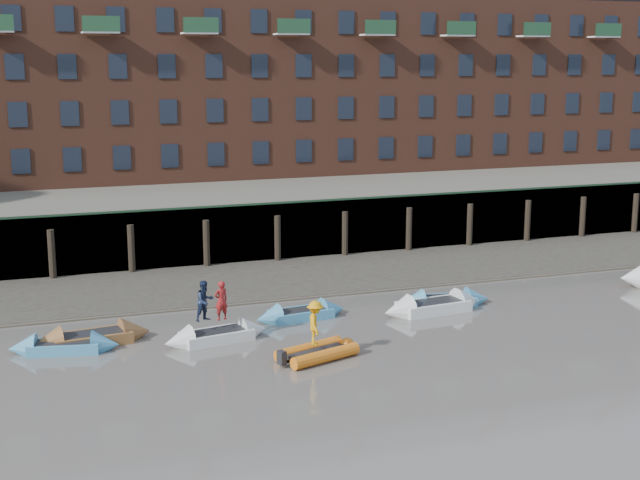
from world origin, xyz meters
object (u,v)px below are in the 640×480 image
rowboat_2 (92,338)px  rowboat_6 (445,301)px  rowboat_5 (433,306)px  rib_tender (320,352)px  person_rib_crew (315,323)px  person_rower_b (205,301)px  rowboat_3 (217,336)px  rowboat_1 (64,347)px  person_rower_a (221,301)px  rowboat_4 (301,314)px

rowboat_2 → rowboat_6: bearing=-5.6°
rowboat_5 → rib_tender: bearing=-154.6°
person_rib_crew → person_rower_b: bearing=61.8°
person_rib_crew → rowboat_6: bearing=-42.4°
rowboat_6 → person_rib_crew: size_ratio=2.55×
rowboat_6 → rib_tender: bearing=-139.2°
rowboat_3 → person_rib_crew: (3.04, -3.25, 1.15)m
rowboat_2 → rowboat_3: (4.74, -1.30, -0.02)m
rib_tender → person_rower_b: 5.19m
rowboat_1 → rowboat_5: bearing=12.1°
rowboat_2 → person_rower_a: bearing=-21.0°
rowboat_1 → rowboat_4: size_ratio=1.00×
rowboat_2 → rowboat_4: (8.91, 0.52, -0.03)m
rib_tender → person_rib_crew: person_rib_crew is taller
rib_tender → person_rower_a: (-2.99, 3.32, 1.41)m
rowboat_4 → person_rower_b: person_rower_b is taller
rowboat_4 → person_rib_crew: bearing=-109.5°
rowboat_1 → rowboat_2: (1.11, 0.61, 0.03)m
rowboat_5 → rowboat_4: bearing=165.0°
rowboat_4 → rowboat_5: size_ratio=0.85×
person_rib_crew → rowboat_4: bearing=3.8°
rowboat_3 → rib_tender: bearing=-55.1°
person_rib_crew → rowboat_3: bearing=59.4°
rowboat_3 → rib_tender: size_ratio=1.37×
rowboat_2 → person_rower_b: size_ratio=2.95×
rowboat_3 → person_rib_crew: 4.60m
rowboat_1 → person_rib_crew: person_rib_crew is taller
rowboat_6 → person_rower_a: 11.05m
rib_tender → rowboat_6: bearing=13.4°
rowboat_1 → person_rower_a: bearing=5.6°
rowboat_2 → person_rib_crew: 9.09m
rowboat_6 → rib_tender: 9.26m
rowboat_4 → rowboat_6: 6.90m
rowboat_1 → rowboat_6: 16.94m
person_rower_b → rib_tender: bearing=-66.3°
person_rib_crew → rowboat_5: bearing=-43.6°
rowboat_1 → rowboat_2: rowboat_2 is taller
rowboat_1 → rowboat_3: (5.85, -0.68, 0.01)m
rowboat_3 → rowboat_5: (10.07, 0.83, 0.03)m
rowboat_6 → person_rower_b: size_ratio=2.65×
rowboat_4 → person_rower_a: bearing=-162.8°
rowboat_3 → rowboat_6: (11.06, 1.63, -0.01)m
rowboat_2 → rowboat_6: rowboat_2 is taller
person_rower_b → rowboat_5: bearing=-19.2°
rowboat_5 → person_rower_a: (-9.85, -0.79, 1.40)m
rowboat_1 → rowboat_6: (16.92, 0.95, 0.00)m
person_rower_a → person_rower_b: bearing=-24.8°
rowboat_1 → rowboat_3: 5.89m
rowboat_6 → person_rower_b: 11.67m
rowboat_1 → person_rower_a: person_rower_a is taller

